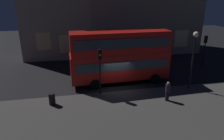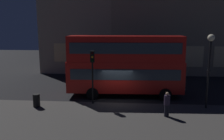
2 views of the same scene
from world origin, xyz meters
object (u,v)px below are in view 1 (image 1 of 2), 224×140
Objects in this scene: traffic_light_near_kerb at (100,63)px; street_lamp at (194,48)px; traffic_light_far_side at (205,45)px; pedestrian at (168,91)px; double_decker_bus at (120,55)px; litter_bin at (52,99)px.

street_lamp reaches higher than traffic_light_near_kerb.
traffic_light_far_side is at bearing 47.67° from street_lamp.
traffic_light_near_kerb is at bearing 177.70° from street_lamp.
traffic_light_far_side reaches higher than pedestrian.
double_decker_bus is at bearing 37.30° from traffic_light_near_kerb.
pedestrian is (2.90, -4.91, -1.97)m from double_decker_bus.
traffic_light_far_side is 7.79m from street_lamp.
double_decker_bus reaches higher than traffic_light_far_side.
traffic_light_near_kerb is 0.76× the size of street_lamp.
traffic_light_near_kerb is at bearing 14.65° from litter_bin.
traffic_light_near_kerb is 6.11m from pedestrian.
pedestrian is at bearing -149.14° from street_lamp.
traffic_light_far_side is 11.40m from pedestrian.
traffic_light_near_kerb is 4.20× the size of litter_bin.
double_decker_bus is 11.53m from traffic_light_far_side.
pedestrian is at bearing 53.09° from traffic_light_far_side.
street_lamp is at bearing -28.83° from double_decker_bus.
traffic_light_far_side is (13.61, 5.35, -0.23)m from traffic_light_near_kerb.
traffic_light_near_kerb is at bearing -147.78° from pedestrian.
double_decker_bus is 6.84m from street_lamp.
street_lamp reaches higher than pedestrian.
litter_bin is (-9.36, 1.15, -0.36)m from pedestrian.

